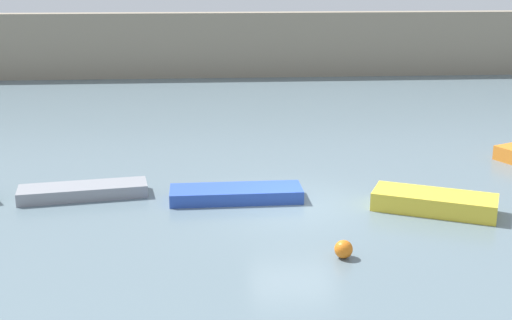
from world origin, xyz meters
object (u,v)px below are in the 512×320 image
object	(u,v)px
rowboat_yellow	(434,202)
mooring_buoy	(344,249)
rowboat_blue	(236,194)
rowboat_grey	(83,191)

from	to	relation	value
rowboat_yellow	mooring_buoy	size ratio (longest dim) A/B	7.70
mooring_buoy	rowboat_blue	bearing A→B (deg)	118.53
rowboat_yellow	mooring_buoy	bearing A→B (deg)	-112.13
rowboat_yellow	mooring_buoy	world-z (taller)	rowboat_yellow
rowboat_blue	rowboat_yellow	distance (m)	5.76
rowboat_yellow	rowboat_blue	bearing A→B (deg)	-169.03
rowboat_blue	rowboat_yellow	bearing A→B (deg)	-14.90
rowboat_blue	mooring_buoy	xyz separation A→B (m)	(2.38, -4.38, 0.03)
rowboat_yellow	mooring_buoy	distance (m)	4.40
rowboat_grey	rowboat_blue	world-z (taller)	rowboat_blue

